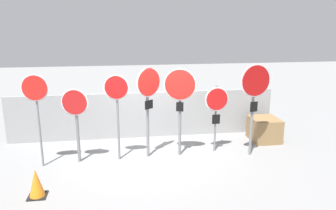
{
  "coord_description": "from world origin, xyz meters",
  "views": [
    {
      "loc": [
        -0.75,
        -8.63,
        3.71
      ],
      "look_at": [
        0.54,
        0.0,
        1.48
      ],
      "focal_mm": 35.0,
      "sensor_mm": 36.0,
      "label": 1
    }
  ],
  "objects_px": {
    "stop_sign_6": "(255,90)",
    "stop_sign_4": "(180,94)",
    "stop_sign_5": "(216,105)",
    "traffic_cone_0": "(36,183)",
    "stop_sign_2": "(117,98)",
    "storage_crate": "(264,129)",
    "stop_sign_3": "(148,95)",
    "stop_sign_1": "(76,112)",
    "stop_sign_0": "(36,96)"
  },
  "relations": [
    {
      "from": "stop_sign_1",
      "to": "storage_crate",
      "type": "bearing_deg",
      "value": 20.03
    },
    {
      "from": "stop_sign_5",
      "to": "traffic_cone_0",
      "type": "height_order",
      "value": "stop_sign_5"
    },
    {
      "from": "stop_sign_2",
      "to": "traffic_cone_0",
      "type": "relative_size",
      "value": 3.72
    },
    {
      "from": "stop_sign_0",
      "to": "stop_sign_4",
      "type": "relative_size",
      "value": 0.98
    },
    {
      "from": "stop_sign_6",
      "to": "traffic_cone_0",
      "type": "height_order",
      "value": "stop_sign_6"
    },
    {
      "from": "stop_sign_1",
      "to": "storage_crate",
      "type": "height_order",
      "value": "stop_sign_1"
    },
    {
      "from": "stop_sign_0",
      "to": "stop_sign_5",
      "type": "height_order",
      "value": "stop_sign_0"
    },
    {
      "from": "stop_sign_1",
      "to": "stop_sign_2",
      "type": "distance_m",
      "value": 1.13
    },
    {
      "from": "stop_sign_6",
      "to": "traffic_cone_0",
      "type": "distance_m",
      "value": 5.9
    },
    {
      "from": "storage_crate",
      "to": "stop_sign_4",
      "type": "bearing_deg",
      "value": -164.52
    },
    {
      "from": "stop_sign_0",
      "to": "storage_crate",
      "type": "xyz_separation_m",
      "value": [
        6.6,
        1.02,
        -1.53
      ]
    },
    {
      "from": "stop_sign_1",
      "to": "stop_sign_4",
      "type": "distance_m",
      "value": 2.81
    },
    {
      "from": "stop_sign_2",
      "to": "stop_sign_6",
      "type": "relative_size",
      "value": 0.91
    },
    {
      "from": "traffic_cone_0",
      "to": "storage_crate",
      "type": "relative_size",
      "value": 0.66
    },
    {
      "from": "stop_sign_4",
      "to": "traffic_cone_0",
      "type": "relative_size",
      "value": 3.91
    },
    {
      "from": "stop_sign_3",
      "to": "stop_sign_6",
      "type": "bearing_deg",
      "value": -41.18
    },
    {
      "from": "stop_sign_0",
      "to": "traffic_cone_0",
      "type": "xyz_separation_m",
      "value": [
        0.22,
        -1.56,
        -1.59
      ]
    },
    {
      "from": "traffic_cone_0",
      "to": "stop_sign_2",
      "type": "bearing_deg",
      "value": 44.17
    },
    {
      "from": "stop_sign_1",
      "to": "stop_sign_3",
      "type": "distance_m",
      "value": 1.96
    },
    {
      "from": "stop_sign_0",
      "to": "stop_sign_1",
      "type": "bearing_deg",
      "value": 15.43
    },
    {
      "from": "stop_sign_0",
      "to": "stop_sign_1",
      "type": "relative_size",
      "value": 1.21
    },
    {
      "from": "stop_sign_5",
      "to": "stop_sign_3",
      "type": "bearing_deg",
      "value": 179.86
    },
    {
      "from": "stop_sign_0",
      "to": "stop_sign_6",
      "type": "bearing_deg",
      "value": 4.84
    },
    {
      "from": "traffic_cone_0",
      "to": "storage_crate",
      "type": "xyz_separation_m",
      "value": [
        6.38,
        2.58,
        0.05
      ]
    },
    {
      "from": "stop_sign_1",
      "to": "stop_sign_0",
      "type": "bearing_deg",
      "value": -158.75
    },
    {
      "from": "stop_sign_0",
      "to": "traffic_cone_0",
      "type": "height_order",
      "value": "stop_sign_0"
    },
    {
      "from": "stop_sign_0",
      "to": "stop_sign_4",
      "type": "distance_m",
      "value": 3.7
    },
    {
      "from": "stop_sign_0",
      "to": "stop_sign_3",
      "type": "height_order",
      "value": "stop_sign_3"
    },
    {
      "from": "stop_sign_4",
      "to": "stop_sign_5",
      "type": "height_order",
      "value": "stop_sign_4"
    },
    {
      "from": "stop_sign_6",
      "to": "stop_sign_4",
      "type": "bearing_deg",
      "value": 161.79
    },
    {
      "from": "stop_sign_1",
      "to": "stop_sign_4",
      "type": "bearing_deg",
      "value": 12.57
    },
    {
      "from": "stop_sign_1",
      "to": "stop_sign_3",
      "type": "xyz_separation_m",
      "value": [
        1.92,
        0.08,
        0.38
      ]
    },
    {
      "from": "stop_sign_1",
      "to": "stop_sign_6",
      "type": "xyz_separation_m",
      "value": [
        4.8,
        -0.24,
        0.48
      ]
    },
    {
      "from": "traffic_cone_0",
      "to": "storage_crate",
      "type": "distance_m",
      "value": 6.88
    },
    {
      "from": "stop_sign_4",
      "to": "stop_sign_0",
      "type": "bearing_deg",
      "value": -161.45
    },
    {
      "from": "stop_sign_0",
      "to": "stop_sign_4",
      "type": "bearing_deg",
      "value": 8.92
    },
    {
      "from": "stop_sign_0",
      "to": "stop_sign_1",
      "type": "distance_m",
      "value": 1.05
    },
    {
      "from": "stop_sign_1",
      "to": "traffic_cone_0",
      "type": "distance_m",
      "value": 2.16
    },
    {
      "from": "stop_sign_5",
      "to": "stop_sign_0",
      "type": "bearing_deg",
      "value": -179.13
    },
    {
      "from": "stop_sign_2",
      "to": "stop_sign_3",
      "type": "height_order",
      "value": "stop_sign_3"
    },
    {
      "from": "stop_sign_1",
      "to": "storage_crate",
      "type": "distance_m",
      "value": 5.84
    },
    {
      "from": "stop_sign_3",
      "to": "stop_sign_6",
      "type": "xyz_separation_m",
      "value": [
        2.88,
        -0.32,
        0.1
      ]
    },
    {
      "from": "stop_sign_2",
      "to": "stop_sign_5",
      "type": "height_order",
      "value": "stop_sign_2"
    },
    {
      "from": "stop_sign_2",
      "to": "stop_sign_3",
      "type": "bearing_deg",
      "value": 15.37
    },
    {
      "from": "storage_crate",
      "to": "stop_sign_0",
      "type": "bearing_deg",
      "value": -171.24
    },
    {
      "from": "stop_sign_2",
      "to": "stop_sign_4",
      "type": "bearing_deg",
      "value": 11.52
    },
    {
      "from": "stop_sign_5",
      "to": "stop_sign_6",
      "type": "height_order",
      "value": "stop_sign_6"
    },
    {
      "from": "stop_sign_5",
      "to": "stop_sign_2",
      "type": "bearing_deg",
      "value": -179.4
    },
    {
      "from": "stop_sign_1",
      "to": "stop_sign_5",
      "type": "bearing_deg",
      "value": 14.31
    },
    {
      "from": "stop_sign_0",
      "to": "traffic_cone_0",
      "type": "distance_m",
      "value": 2.24
    }
  ]
}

